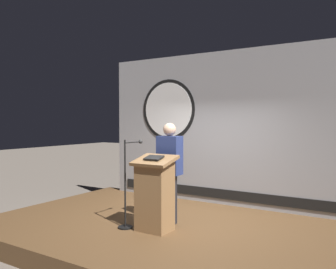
{
  "coord_description": "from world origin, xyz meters",
  "views": [
    {
      "loc": [
        2.98,
        -4.94,
        2.04
      ],
      "look_at": [
        -0.14,
        0.01,
        1.82
      ],
      "focal_mm": 37.49,
      "sensor_mm": 36.0,
      "label": 1
    }
  ],
  "objects": [
    {
      "name": "speaker_person",
      "position": [
        -0.16,
        0.09,
        1.17
      ],
      "size": [
        0.4,
        0.26,
        1.71
      ],
      "color": "black",
      "rests_on": "stage_platform"
    },
    {
      "name": "ground_plane",
      "position": [
        0.0,
        0.0,
        0.0
      ],
      "size": [
        40.0,
        40.0,
        0.0
      ],
      "primitive_type": "plane",
      "color": "#6B6056"
    },
    {
      "name": "banner_display",
      "position": [
        -0.04,
        1.85,
        1.89
      ],
      "size": [
        5.39,
        0.12,
        3.19
      ],
      "color": "#9E9EA3",
      "rests_on": "stage_platform"
    },
    {
      "name": "podium",
      "position": [
        -0.14,
        -0.39,
        0.89
      ],
      "size": [
        0.64,
        0.5,
        1.2
      ],
      "color": "olive",
      "rests_on": "stage_platform"
    },
    {
      "name": "stage_platform",
      "position": [
        0.0,
        0.0,
        0.15
      ],
      "size": [
        6.4,
        4.0,
        0.3
      ],
      "primitive_type": "cube",
      "color": "brown",
      "rests_on": "ground"
    },
    {
      "name": "microphone_stand",
      "position": [
        -0.61,
        -0.48,
        0.81
      ],
      "size": [
        0.24,
        0.58,
        1.44
      ],
      "color": "black",
      "rests_on": "stage_platform"
    }
  ]
}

